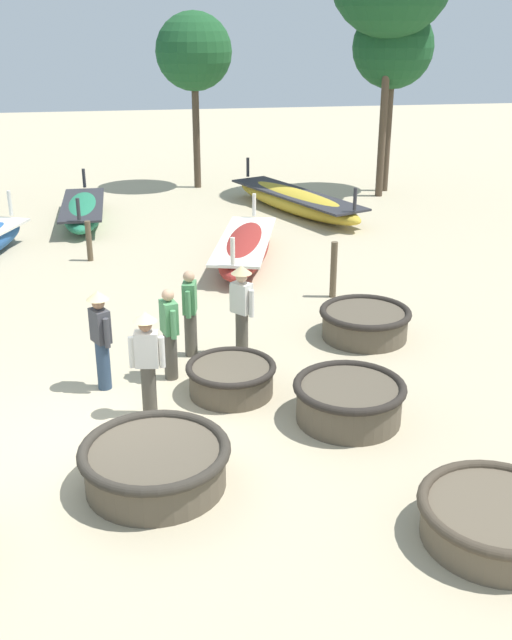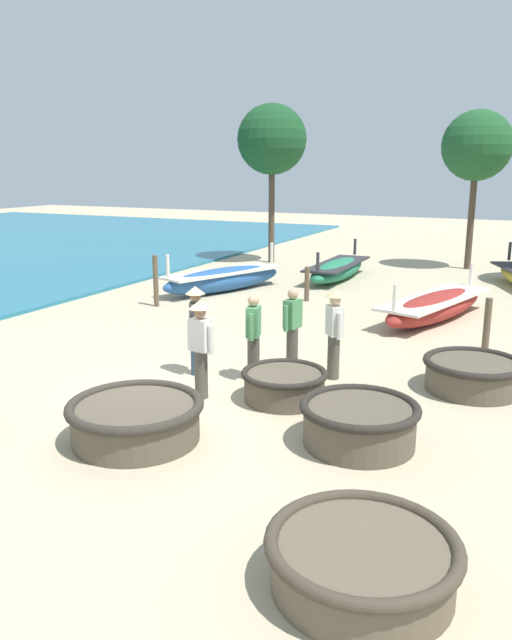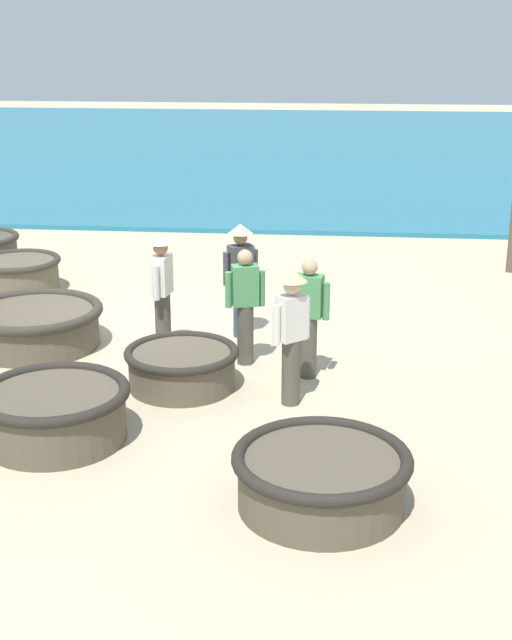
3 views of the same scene
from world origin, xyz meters
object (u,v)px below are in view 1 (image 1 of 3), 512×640
object	(u,v)px
coracle_upturned	(349,400)
tree_center	(393,48)
long_boat_ochre_hull	(296,201)
fisherman_with_hat	(147,357)
coracle_front_left	(231,377)
fisherman_hauling	(190,311)
coracle_tilted	(365,322)
coracle_far_right	(155,463)
long_boat_white_hull	(83,211)
fisherman_standing_right	(101,333)
mooring_post_mid_beach	(334,270)
coracle_beside_post	(496,519)
long_boat_blue_hull	(245,248)
fisherman_standing_left	(242,305)
fisherman_crouching	(170,332)
tree_right_mid	(194,52)
mooring_post_inland	(89,241)

from	to	relation	value
coracle_upturned	tree_center	xyz separation A→B (m)	(5.59, 15.05, 4.28)
long_boat_ochre_hull	fisherman_with_hat	xyz separation A→B (m)	(-4.83, -11.89, 0.60)
coracle_front_left	fisherman_hauling	distance (m)	1.73
fisherman_with_hat	coracle_tilted	bearing A→B (deg)	29.65
coracle_far_right	long_boat_white_hull	distance (m)	13.68
fisherman_standing_right	coracle_front_left	bearing A→B (deg)	-14.65
long_boat_ochre_hull	mooring_post_mid_beach	size ratio (longest dim) A/B	4.93
coracle_beside_post	mooring_post_mid_beach	distance (m)	8.09
fisherman_with_hat	coracle_upturned	bearing A→B (deg)	-12.31
long_boat_blue_hull	fisherman_hauling	distance (m)	5.54
fisherman_standing_right	tree_center	world-z (taller)	tree_center
fisherman_standing_left	fisherman_standing_right	size ratio (longest dim) A/B	1.00
long_boat_blue_hull	fisherman_standing_left	world-z (taller)	fisherman_standing_left
fisherman_hauling	fisherman_standing_right	bearing A→B (deg)	-145.08
coracle_upturned	long_boat_white_hull	bearing A→B (deg)	109.57
coracle_far_right	mooring_post_mid_beach	bearing A→B (deg)	57.68
coracle_far_right	fisherman_crouching	world-z (taller)	fisherman_crouching
coracle_front_left	tree_right_mid	bearing A→B (deg)	86.60
coracle_tilted	fisherman_standing_left	bearing A→B (deg)	-169.73
long_boat_ochre_hull	tree_right_mid	size ratio (longest dim) A/B	1.04
fisherman_standing_left	fisherman_with_hat	world-z (taller)	same
mooring_post_inland	tree_right_mid	size ratio (longest dim) A/B	0.17
tree_center	long_boat_white_hull	bearing A→B (deg)	-165.08
long_boat_white_hull	coracle_front_left	bearing A→B (deg)	-76.03
fisherman_crouching	tree_center	bearing A→B (deg)	58.53
long_boat_blue_hull	fisherman_hauling	xyz separation A→B (m)	(-1.75, -5.23, 0.49)
fisherman_standing_right	mooring_post_mid_beach	distance (m)	5.89
long_boat_ochre_hull	tree_center	size ratio (longest dim) A/B	1.00
long_boat_ochre_hull	tree_center	distance (m)	6.16
long_boat_blue_hull	fisherman_standing_right	world-z (taller)	fisherman_standing_right
fisherman_standing_right	fisherman_with_hat	size ratio (longest dim) A/B	1.00
coracle_upturned	fisherman_crouching	distance (m)	3.14
mooring_post_inland	fisherman_standing_right	bearing A→B (deg)	-85.98
coracle_beside_post	long_boat_white_hull	bearing A→B (deg)	109.07
coracle_far_right	tree_center	world-z (taller)	tree_center
coracle_far_right	fisherman_hauling	bearing A→B (deg)	78.57
long_boat_white_hull	fisherman_standing_left	size ratio (longest dim) A/B	2.67
fisherman_with_hat	fisherman_standing_left	bearing A→B (deg)	48.21
coracle_upturned	mooring_post_mid_beach	xyz separation A→B (m)	(1.13, 5.15, 0.27)
coracle_beside_post	fisherman_crouching	world-z (taller)	fisherman_crouching
tree_center	tree_right_mid	world-z (taller)	tree_center
long_boat_blue_hull	mooring_post_mid_beach	size ratio (longest dim) A/B	3.92
coracle_tilted	tree_right_mid	bearing A→B (deg)	97.60
fisherman_standing_right	tree_right_mid	xyz separation A→B (m)	(2.91, 15.00, 3.50)
coracle_upturned	fisherman_standing_left	bearing A→B (deg)	115.97
coracle_upturned	long_boat_white_hull	distance (m)	13.15
coracle_tilted	fisherman_standing_left	size ratio (longest dim) A/B	1.02
long_boat_white_hull	tree_center	world-z (taller)	tree_center
coracle_upturned	long_boat_blue_hull	distance (m)	7.91
fisherman_crouching	fisherman_with_hat	xyz separation A→B (m)	(-0.39, -1.19, 0.12)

